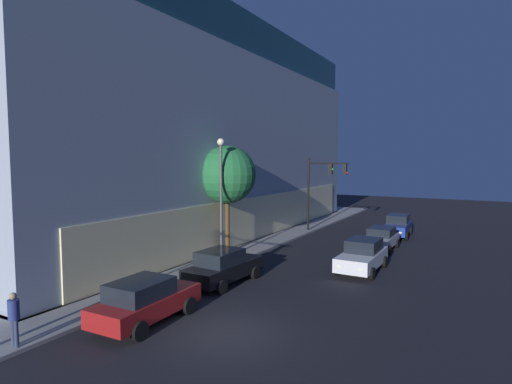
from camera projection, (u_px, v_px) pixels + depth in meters
name	position (u px, v px, depth m)	size (l,w,h in m)	color
ground_plane	(227.00, 333.00, 15.17)	(120.00, 120.00, 0.00)	black
modern_building	(124.00, 136.00, 39.28)	(39.01, 29.77, 17.37)	#4C4C51
traffic_light_far_corner	(323.00, 180.00, 35.57)	(0.39, 3.66, 6.33)	black
street_lamp_sidewalk	(221.00, 184.00, 25.23)	(0.44, 0.44, 7.49)	#4E4E4E
sidewalk_tree	(227.00, 175.00, 27.26)	(3.83, 3.83, 7.14)	#4F361E
pedestrian_waiting	(14.00, 315.00, 13.69)	(0.36, 0.36, 1.85)	#2D3851
car_red	(145.00, 300.00, 16.10)	(4.66, 2.26, 1.75)	maroon
car_black	(223.00, 266.00, 21.24)	(4.86, 2.30, 1.78)	black
car_white	(362.00, 255.00, 23.62)	(4.71, 2.15, 1.80)	silver
car_silver	(380.00, 239.00, 29.26)	(4.14, 2.08, 1.53)	#B7BABF
car_blue	(398.00, 225.00, 34.18)	(4.61, 2.17, 1.79)	navy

